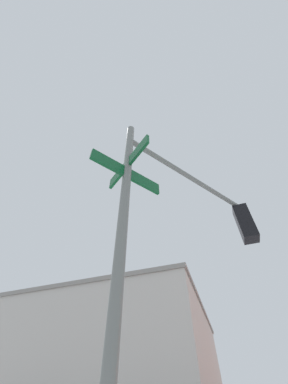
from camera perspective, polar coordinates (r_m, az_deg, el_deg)
name	(u,v)px	position (r m, az deg, el deg)	size (l,w,h in m)	color
traffic_signal_near	(198,225)	(3.54, 13.53, -8.15)	(2.23, 2.93, 5.52)	slate
building_stucco	(115,376)	(29.63, -7.32, -38.99)	(19.88, 19.48, 11.31)	#BCB7AD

